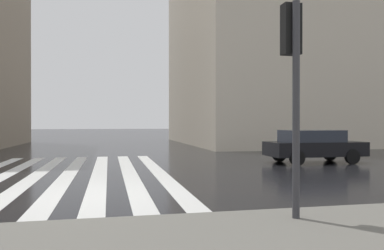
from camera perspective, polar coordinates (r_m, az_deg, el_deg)
ground_plane at (r=9.61m, az=-14.78°, el=-9.95°), size 220.00×220.00×0.00m
zebra_crossing at (r=13.62m, az=-17.84°, el=-6.92°), size 13.00×6.50×0.01m
haussmann_block_corner at (r=37.32m, az=18.94°, el=13.65°), size 18.19×25.16×21.16m
traffic_signal_post at (r=6.66m, az=14.76°, el=8.96°), size 0.44×0.30×3.55m
car_black at (r=17.28m, az=17.66°, el=-2.90°), size 1.85×4.10×1.41m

